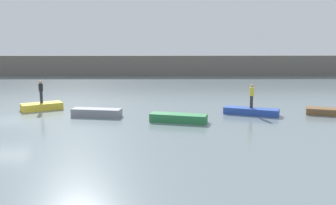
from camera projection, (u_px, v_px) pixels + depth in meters
ground_plane at (8, 120)px, 25.25m from camera, size 120.00×120.00×0.00m
embankment_wall at (91, 66)px, 53.42m from camera, size 80.00×1.20×2.88m
rowboat_yellow at (42, 106)px, 28.85m from camera, size 3.21×2.58×0.52m
rowboat_grey at (97, 113)px, 26.47m from camera, size 3.56×1.52×0.54m
rowboat_green at (178, 118)px, 24.73m from camera, size 3.84×1.96×0.53m
rowboat_blue at (251, 111)px, 27.07m from camera, size 3.94×2.41×0.48m
rowboat_brown at (326, 111)px, 27.05m from camera, size 2.91×1.98×0.46m
person_yellow_shirt at (252, 95)px, 26.87m from camera, size 0.32×0.32×1.71m
person_dark_shirt at (41, 90)px, 28.64m from camera, size 0.32×0.32×1.75m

